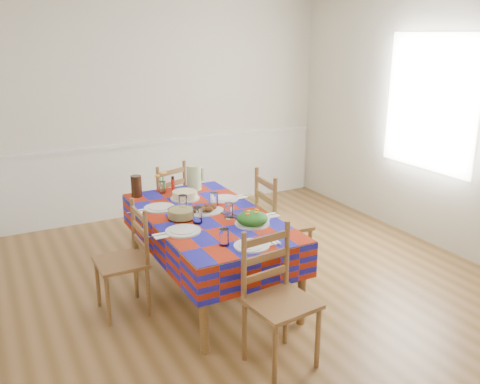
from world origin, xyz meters
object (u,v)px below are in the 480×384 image
at_px(chair_left, 126,261).
at_px(chair_far, 165,204).
at_px(dining_table, 208,223).
at_px(green_pitcher, 194,177).
at_px(chair_right, 279,224).
at_px(chair_near, 278,300).
at_px(meat_platter, 206,210).
at_px(tea_pitcher, 136,186).

bearing_deg(chair_left, chair_far, 147.16).
bearing_deg(dining_table, green_pitcher, 75.75).
distance_m(chair_far, chair_right, 1.35).
bearing_deg(green_pitcher, chair_near, -95.81).
height_order(chair_near, chair_left, chair_near).
xyz_separation_m(meat_platter, green_pitcher, (0.17, 0.67, 0.10)).
xyz_separation_m(meat_platter, chair_left, (-0.74, -0.07, -0.29)).
height_order(dining_table, chair_far, chair_far).
relative_size(tea_pitcher, chair_left, 0.23).
height_order(green_pitcher, chair_far, green_pitcher).
bearing_deg(chair_left, tea_pitcher, 156.08).
distance_m(chair_near, chair_right, 1.36).
bearing_deg(chair_right, green_pitcher, 41.26).
xyz_separation_m(meat_platter, chair_right, (0.71, -0.06, -0.24)).
distance_m(dining_table, chair_far, 1.16).
distance_m(chair_left, chair_right, 1.45).
bearing_deg(meat_platter, chair_right, -5.21).
bearing_deg(green_pitcher, chair_right, -53.75).
bearing_deg(chair_right, tea_pitcher, 60.04).
height_order(meat_platter, chair_right, chair_right).
bearing_deg(meat_platter, chair_near, -91.05).
xyz_separation_m(tea_pitcher, chair_far, (0.40, 0.37, -0.36)).
xyz_separation_m(tea_pitcher, chair_near, (0.38, -1.92, -0.34)).
bearing_deg(dining_table, chair_left, 180.00).
relative_size(dining_table, green_pitcher, 7.40).
bearing_deg(dining_table, chair_far, 89.29).
distance_m(meat_platter, chair_far, 1.12).
bearing_deg(chair_left, green_pitcher, 128.76).
bearing_deg(green_pitcher, chair_far, 112.54).
xyz_separation_m(dining_table, meat_platter, (0.02, 0.07, 0.10)).
bearing_deg(chair_near, chair_far, 83.28).
distance_m(green_pitcher, chair_right, 0.97).
bearing_deg(tea_pitcher, green_pitcher, -4.26).
distance_m(chair_near, chair_far, 2.30).
bearing_deg(meat_platter, chair_far, 90.18).
bearing_deg(chair_near, meat_platter, 82.70).
relative_size(meat_platter, chair_right, 0.31).
bearing_deg(chair_right, chair_far, 36.72).
xyz_separation_m(chair_near, chair_far, (0.02, 2.30, -0.02)).
distance_m(green_pitcher, tea_pitcher, 0.57).
bearing_deg(chair_near, dining_table, 83.51).
bearing_deg(chair_right, dining_table, 95.33).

